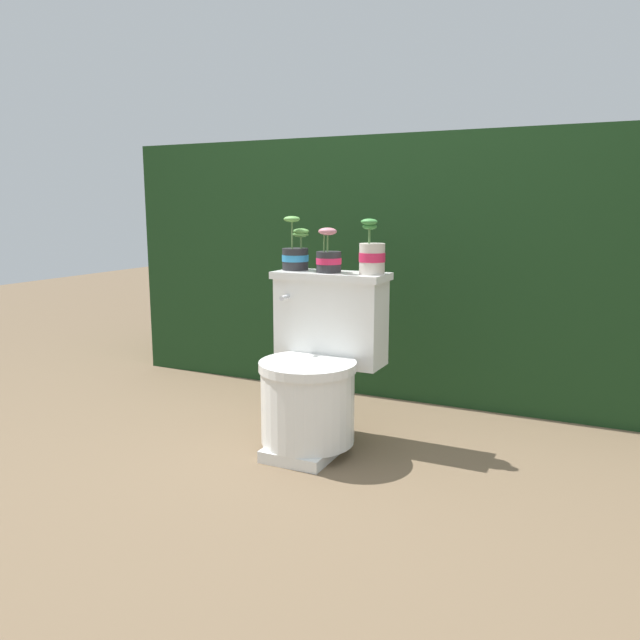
% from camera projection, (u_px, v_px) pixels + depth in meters
% --- Properties ---
extents(ground_plane, '(12.00, 12.00, 0.00)m').
position_uv_depth(ground_plane, '(309.00, 451.00, 2.56)').
color(ground_plane, brown).
extents(hedge_backdrop, '(3.01, 0.95, 1.34)m').
position_uv_depth(hedge_backdrop, '(409.00, 263.00, 3.59)').
color(hedge_backdrop, '#193819').
rests_on(hedge_backdrop, ground).
extents(toilet, '(0.48, 0.52, 0.72)m').
position_uv_depth(toilet, '(317.00, 370.00, 2.56)').
color(toilet, white).
rests_on(toilet, ground).
extents(potted_plant_left, '(0.12, 0.12, 0.23)m').
position_uv_depth(potted_plant_left, '(296.00, 254.00, 2.69)').
color(potted_plant_left, '#262628').
rests_on(potted_plant_left, toilet).
extents(potted_plant_midleft, '(0.11, 0.12, 0.19)m').
position_uv_depth(potted_plant_midleft, '(328.00, 258.00, 2.59)').
color(potted_plant_midleft, '#262628').
rests_on(potted_plant_midleft, toilet).
extents(potted_plant_middle, '(0.11, 0.11, 0.22)m').
position_uv_depth(potted_plant_middle, '(372.00, 255.00, 2.52)').
color(potted_plant_middle, beige).
rests_on(potted_plant_middle, toilet).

